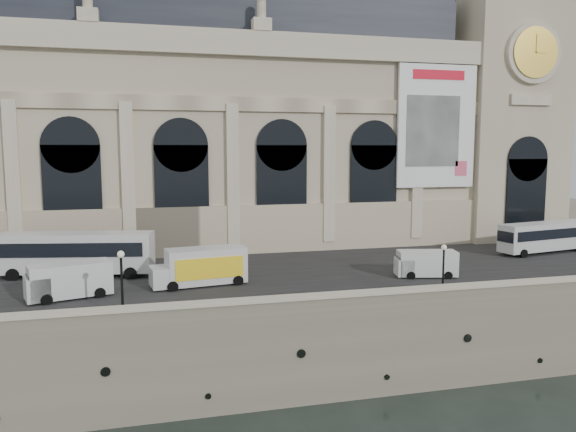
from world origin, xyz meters
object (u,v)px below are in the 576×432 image
bus_right (545,236)px  lamp_right (443,271)px  bus_left (76,252)px  lamp_left (122,285)px  van_b (65,281)px  van_c (423,264)px  box_truck (201,267)px

bus_right → lamp_right: 22.51m
bus_left → lamp_left: 13.63m
van_b → lamp_left: (4.14, -5.83, 0.86)m
van_c → lamp_right: bearing=-104.5°
van_b → van_c: size_ratio=1.16×
bus_left → van_b: (0.03, -7.14, -0.77)m
van_c → bus_right: bearing=21.4°
lamp_left → lamp_right: size_ratio=1.14×
box_truck → lamp_right: lamp_right is taller
box_truck → lamp_left: 9.33m
bus_left → bus_right: bus_left is taller
lamp_left → lamp_right: bearing=-0.3°
van_c → box_truck: box_truck is taller
bus_right → van_b: bearing=-171.6°
bus_right → lamp_right: (-18.64, -12.61, 0.13)m
bus_left → van_b: 7.18m
bus_right → van_c: bus_right is taller
lamp_left → van_c: bearing=13.6°
box_truck → van_c: bearing=-5.1°
bus_left → van_b: size_ratio=2.09×
bus_left → bus_right: bearing=-0.6°
bus_left → van_c: (28.03, -7.19, -0.94)m
bus_right → van_c: 18.39m
van_c → lamp_left: size_ratio=1.21×
bus_left → lamp_left: size_ratio=2.94×
bus_right → van_c: size_ratio=2.07×
bus_right → bus_left: bearing=179.4°
lamp_left → bus_right: bearing=16.9°
bus_right → box_truck: 35.71m
bus_left → van_b: bearing=-89.8°
lamp_right → bus_left: bearing=153.7°
van_b → lamp_left: 7.20m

